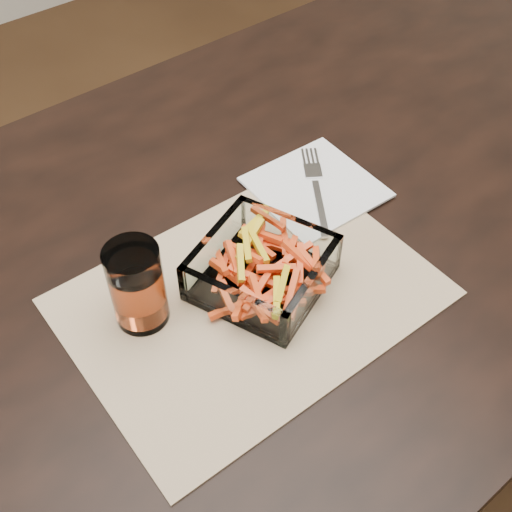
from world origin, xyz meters
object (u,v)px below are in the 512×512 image
(tumbler, at_px, (138,288))
(dining_table, at_px, (292,246))
(glass_bowl, at_px, (262,270))
(fork, at_px, (316,186))

(tumbler, bearing_deg, dining_table, 7.00)
(glass_bowl, distance_m, tumbler, 0.16)
(tumbler, bearing_deg, fork, 6.70)
(dining_table, bearing_deg, glass_bowl, -146.93)
(dining_table, xyz_separation_m, glass_bowl, (-0.13, -0.09, 0.12))
(glass_bowl, distance_m, fork, 0.20)
(dining_table, distance_m, tumbler, 0.32)
(dining_table, relative_size, fork, 9.59)
(glass_bowl, height_order, tumbler, tumbler)
(tumbler, distance_m, fork, 0.33)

